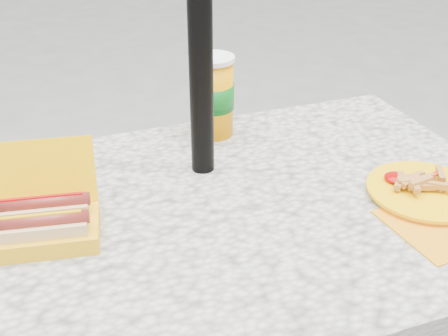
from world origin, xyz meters
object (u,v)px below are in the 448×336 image
object	(u,v)px
umbrella_pole	(200,9)
soda_cup	(213,96)
fries_plate	(425,192)
hotdog_box	(43,222)

from	to	relation	value
umbrella_pole	soda_cup	world-z (taller)	umbrella_pole
fries_plate	soda_cup	xyz separation A→B (m)	(-0.30, 0.43, 0.09)
umbrella_pole	soda_cup	distance (m)	0.31
soda_cup	fries_plate	bearing A→B (deg)	-54.80
fries_plate	umbrella_pole	bearing A→B (deg)	144.85
hotdog_box	soda_cup	world-z (taller)	soda_cup
hotdog_box	soda_cup	xyz separation A→B (m)	(0.43, 0.30, 0.06)
fries_plate	soda_cup	size ratio (longest dim) A/B	1.59
soda_cup	umbrella_pole	bearing A→B (deg)	-116.57
hotdog_box	fries_plate	bearing A→B (deg)	-0.01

